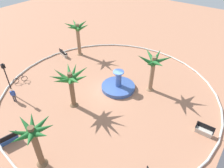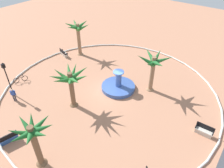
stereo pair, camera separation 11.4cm
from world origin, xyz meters
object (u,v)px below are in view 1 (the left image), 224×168
palm_tree_mid_plaza (34,136)px  bicycle_red_frame (20,80)px  fountain (118,86)px  palm_tree_far_side (78,32)px  palm_tree_near_fountain (153,65)px  lamppost (7,77)px  palm_tree_by_curb (71,80)px  bench_west (204,131)px  bench_southeast (64,54)px  bench_east (9,139)px  person_cyclist_helmet (13,95)px

palm_tree_mid_plaza → bicycle_red_frame: (-5.48, -11.12, -2.93)m
fountain → palm_tree_far_side: 10.47m
palm_tree_near_fountain → lamppost: size_ratio=1.10×
palm_tree_far_side → palm_tree_mid_plaza: bearing=34.6°
palm_tree_by_curb → palm_tree_mid_plaza: (6.41, 2.94, 0.09)m
bench_west → bench_southeast: bearing=-96.3°
palm_tree_mid_plaza → bench_east: 5.04m
palm_tree_by_curb → bench_west: palm_tree_by_curb is taller
palm_tree_far_side → bench_west: size_ratio=3.08×
palm_tree_mid_plaza → bench_west: palm_tree_mid_plaza is taller
lamppost → palm_tree_mid_plaza: bearing=70.1°
palm_tree_far_side → bench_southeast: bearing=-41.5°
palm_tree_mid_plaza → bench_southeast: (-13.13, -11.83, -2.97)m
bench_southeast → bench_east: bearing=29.9°
fountain → palm_tree_near_fountain: 4.77m
palm_tree_near_fountain → bench_east: (14.05, -6.25, -2.98)m
fountain → bench_east: 12.37m
palm_tree_near_fountain → lamppost: palm_tree_near_fountain is taller
palm_tree_far_side → bench_west: bearing=78.1°
fountain → bench_west: (0.78, 10.13, 0.02)m
fountain → palm_tree_far_side: (-3.32, -9.40, 3.21)m
fountain → bench_east: bearing=-15.0°
palm_tree_by_curb → bicycle_red_frame: 8.71m
bench_southeast → bicycle_red_frame: (7.65, 0.71, 0.04)m
palm_tree_mid_plaza → lamppost: palm_tree_mid_plaza is taller
lamppost → fountain: bearing=132.5°
palm_tree_by_curb → bench_southeast: 11.51m
palm_tree_by_curb → person_cyclist_helmet: size_ratio=2.71×
palm_tree_near_fountain → bench_east: bearing=-24.0°
palm_tree_far_side → lamppost: 11.45m
palm_tree_far_side → bench_east: (15.27, 6.21, -3.19)m
bench_southeast → person_cyclist_helmet: size_ratio=1.05×
palm_tree_mid_plaza → lamppost: 10.32m
bench_southeast → palm_tree_far_side: bearing=138.5°
palm_tree_mid_plaza → bicycle_red_frame: palm_tree_mid_plaza is taller
bench_southeast → lamppost: 10.08m
bicycle_red_frame → person_cyclist_helmet: bearing=46.7°
lamppost → palm_tree_near_fountain: bearing=130.6°
palm_tree_mid_plaza → palm_tree_far_side: size_ratio=0.90×
fountain → palm_tree_by_curb: palm_tree_by_curb is taller
fountain → bench_east: fountain is taller
bench_east → palm_tree_by_curb: bearing=170.6°
palm_tree_near_fountain → person_cyclist_helmet: bearing=-45.3°
bench_east → bench_southeast: size_ratio=1.00×
palm_tree_far_side → lamppost: size_ratio=1.19×
fountain → lamppost: lamppost is taller
bench_east → bench_west: bearing=130.0°
palm_tree_mid_plaza → bench_east: palm_tree_mid_plaza is taller
palm_tree_near_fountain → palm_tree_mid_plaza: bearing=-9.1°
fountain → palm_tree_by_curb: (5.16, -2.07, 2.90)m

